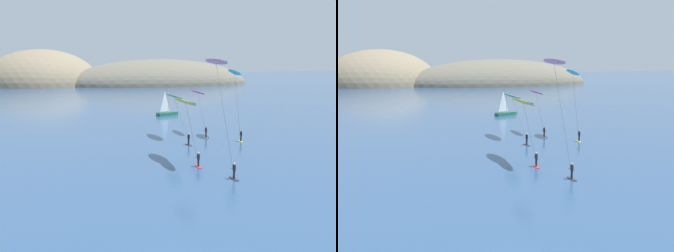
% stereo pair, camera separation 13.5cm
% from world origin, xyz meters
% --- Properties ---
extents(headland_island, '(119.07, 62.40, 31.41)m').
position_xyz_m(headland_island, '(19.74, 170.79, 0.00)').
color(headland_island, '#84755B').
rests_on(headland_island, ground).
extents(sailboat_near, '(5.86, 3.08, 5.70)m').
position_xyz_m(sailboat_near, '(19.50, 63.36, 0.64)').
color(sailboat_near, '#23664C').
rests_on(sailboat_near, ground).
extents(kitesurfer_magenta, '(1.35, 7.62, 6.98)m').
position_xyz_m(kitesurfer_magenta, '(17.51, 41.18, 6.13)').
color(kitesurfer_magenta, silver).
rests_on(kitesurfer_magenta, ground).
extents(kitesurfer_yellow, '(1.88, 7.43, 7.39)m').
position_xyz_m(kitesurfer_yellow, '(9.73, 25.45, 6.52)').
color(kitesurfer_yellow, red).
rests_on(kitesurfer_yellow, ground).
extents(kitesurfer_cyan, '(2.06, 6.60, 10.43)m').
position_xyz_m(kitesurfer_cyan, '(21.47, 36.54, 9.14)').
color(kitesurfer_cyan, yellow).
rests_on(kitesurfer_cyan, ground).
extents(kitesurfer_green, '(1.87, 9.64, 6.76)m').
position_xyz_m(kitesurfer_green, '(12.76, 38.82, 5.99)').
color(kitesurfer_green, '#2D2D33').
rests_on(kitesurfer_green, ground).
extents(kitesurfer_pink, '(1.44, 9.55, 12.07)m').
position_xyz_m(kitesurfer_pink, '(11.84, 21.52, 10.80)').
color(kitesurfer_pink, '#2D2D33').
rests_on(kitesurfer_pink, ground).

